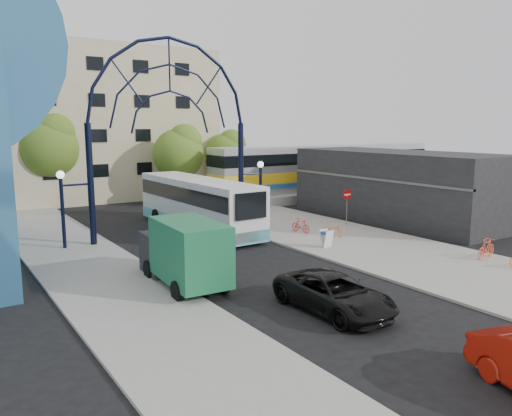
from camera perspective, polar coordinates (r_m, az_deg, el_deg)
ground at (r=20.43m, az=7.45°, el=-10.23°), size 120.00×120.00×0.00m
sidewalk_east at (r=28.57m, az=14.30°, el=-4.63°), size 8.00×56.00×0.12m
plaza_west at (r=22.40m, az=-16.07°, el=-8.59°), size 5.00×50.00×0.12m
gateway_arch at (r=31.20m, az=-9.78°, el=12.41°), size 13.64×0.44×12.10m
stop_sign at (r=32.09m, az=-0.13°, el=0.70°), size 0.80×0.07×2.50m
do_not_enter_sign at (r=34.42m, az=10.37°, el=1.11°), size 0.76×0.07×2.48m
street_name_sign at (r=32.78m, az=-0.13°, el=1.13°), size 0.70×0.70×2.80m
sandwich_board at (r=28.11m, az=8.07°, el=-3.23°), size 0.55×0.61×0.99m
commercial_block_east at (r=37.98m, az=15.83°, el=2.47°), size 6.00×16.00×5.00m
apartment_block at (r=51.55m, az=-17.34°, el=9.15°), size 20.00×12.10×14.00m
train_platform at (r=49.41m, az=8.15°, el=1.80°), size 32.00×5.00×0.80m
train_car at (r=49.15m, az=8.22°, el=4.69°), size 25.10×3.05×4.20m
tree_north_a at (r=44.60m, az=-8.71°, el=6.41°), size 4.48×4.48×7.00m
tree_north_b at (r=45.25m, az=-22.57°, el=6.68°), size 5.12×5.12×8.00m
tree_north_c at (r=49.18m, az=-3.33°, el=6.38°), size 4.16×4.16×6.50m
city_bus at (r=33.04m, az=-6.63°, el=0.52°), size 3.12×12.46×3.40m
green_truck at (r=21.72m, az=-8.35°, el=-5.02°), size 2.53×5.93×2.94m
black_suv at (r=18.93m, az=8.91°, el=-9.64°), size 2.42×5.09×1.40m
bike_near_a at (r=31.21m, az=8.89°, el=-2.40°), size 0.76×1.59×0.80m
bike_near_b at (r=31.87m, az=5.13°, el=-1.99°), size 0.62×1.54×0.90m
bike_far_b at (r=28.19m, az=24.83°, el=-4.21°), size 1.75×0.68×1.03m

